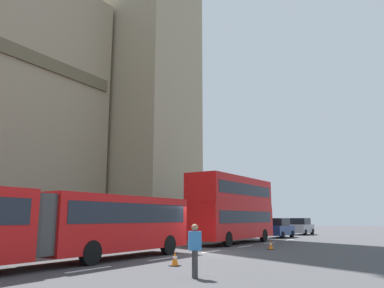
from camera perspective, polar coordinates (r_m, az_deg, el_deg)
The scene contains 9 objects.
ground_plane at distance 21.85m, azimuth 1.63°, elevation -15.88°, with size 160.00×160.00×0.00m, color #424244.
lane_centre_marking at distance 20.71m, azimuth -0.35°, elevation -16.15°, with size 34.40×0.16×0.01m.
articulated_bus at distance 15.99m, azimuth -23.25°, elevation -10.57°, with size 18.14×2.54×2.90m.
double_decker_bus at distance 29.62m, azimuth 6.10°, elevation -9.28°, with size 9.95×2.54×4.90m.
sedan_lead at distance 38.84m, azimuth 12.78°, elevation -12.10°, with size 4.40×1.86×1.85m.
sedan_trailing at distance 46.15m, azimuth 15.95°, elevation -11.73°, with size 4.40×1.86×1.85m.
traffic_cone_west at distance 15.92m, azimuth -2.55°, elevation -16.70°, with size 0.36×0.36×0.58m.
traffic_cone_middle at distance 24.41m, azimuth 11.65°, elevation -14.48°, with size 0.36×0.36×0.58m.
pedestrian_near_cones at distance 12.72m, azimuth 0.42°, elevation -15.32°, with size 0.44×0.46×1.69m.
Camera 1 is at (-18.70, -11.13, 1.89)m, focal length 35.81 mm.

